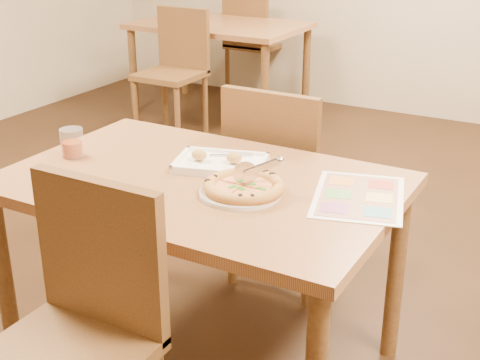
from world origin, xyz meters
The scene contains 12 objects.
dining_table centered at (0.00, 0.00, 0.63)m, with size 1.30×0.85×0.72m.
chair_near centered at (0.00, -0.60, 0.57)m, with size 0.42×0.42×0.47m.
chair_far centered at (0.00, 0.60, 0.57)m, with size 0.42×0.42×0.47m.
bg_table centered at (-1.60, 2.80, 0.63)m, with size 1.30×0.85×0.72m.
bg_chair_near centered at (-1.60, 2.20, 0.57)m, with size 0.42×0.42×0.47m.
bg_chair_far centered at (-1.60, 3.30, 0.57)m, with size 0.42×0.42×0.47m.
plate centered at (0.18, -0.05, 0.73)m, with size 0.26×0.26×0.01m, color silver.
pizza centered at (0.19, -0.04, 0.75)m, with size 0.26×0.26×0.04m.
pizza_cutter centered at (0.22, -0.01, 0.80)m, with size 0.13×0.09×0.09m.
appetizer_tray centered at (0.00, 0.13, 0.73)m, with size 0.35×0.29×0.06m.
glass_tumbler centered at (-0.52, -0.04, 0.77)m, with size 0.08×0.08×0.10m.
menu centered at (0.51, 0.12, 0.72)m, with size 0.27×0.38×0.01m, color white.
Camera 1 is at (1.12, -1.73, 1.56)m, focal length 50.00 mm.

